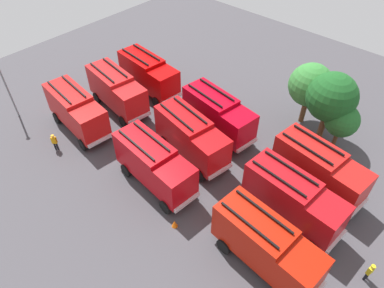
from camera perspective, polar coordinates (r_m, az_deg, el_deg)
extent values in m
plane|color=#423F44|center=(29.73, 0.00, -1.96)|extent=(56.22, 56.22, 0.00)
cube|color=#B61211|center=(30.86, -16.26, 3.22)|extent=(2.45, 2.72, 2.60)
cube|color=#8C9EAD|center=(29.90, -15.39, 2.73)|extent=(0.30, 2.12, 1.46)
cube|color=#B61211|center=(33.43, -19.25, 6.24)|extent=(5.04, 2.99, 2.90)
cube|color=black|center=(32.76, -18.83, 8.94)|extent=(4.31, 0.57, 0.12)
cube|color=black|center=(32.39, -20.95, 7.92)|extent=(4.31, 0.57, 0.12)
cube|color=silver|center=(30.73, -14.75, 0.53)|extent=(0.45, 2.38, 0.28)
cylinder|color=black|center=(32.04, -13.72, 1.88)|extent=(1.13, 0.46, 1.10)
cylinder|color=black|center=(31.38, -17.40, -0.08)|extent=(1.13, 0.46, 1.10)
cylinder|color=black|center=(35.65, -17.83, 5.73)|extent=(1.13, 0.46, 1.10)
cylinder|color=black|center=(35.06, -21.20, 4.02)|extent=(1.13, 0.46, 1.10)
cube|color=#B2050C|center=(24.99, -2.69, -6.32)|extent=(2.40, 2.68, 2.60)
cube|color=#8C9EAD|center=(24.24, -1.07, -7.23)|extent=(0.26, 2.12, 1.46)
cube|color=#B2050C|center=(26.83, -7.60, -1.89)|extent=(4.99, 2.90, 2.90)
cube|color=black|center=(26.03, -6.72, 1.27)|extent=(4.31, 0.49, 0.12)
cube|color=black|center=(25.48, -9.15, -0.14)|extent=(4.31, 0.49, 0.12)
cube|color=silver|center=(25.31, -0.80, -9.53)|extent=(0.40, 2.38, 0.28)
cylinder|color=black|center=(26.59, -0.32, -7.39)|extent=(1.13, 0.44, 1.10)
cylinder|color=black|center=(25.65, -4.33, -10.20)|extent=(1.13, 0.44, 1.10)
cylinder|color=black|center=(29.20, -6.86, -1.89)|extent=(1.13, 0.44, 1.10)
cylinder|color=black|center=(28.35, -10.69, -4.21)|extent=(1.13, 0.44, 1.10)
cube|color=#B01506|center=(22.12, 17.32, -19.44)|extent=(2.39, 2.67, 2.60)
cube|color=#8C9EAD|center=(21.76, 19.90, -20.62)|extent=(0.25, 2.12, 1.46)
cube|color=#B01506|center=(22.68, 9.98, -14.05)|extent=(4.98, 2.87, 2.90)
cube|color=black|center=(21.75, 11.64, -10.71)|extent=(4.32, 0.46, 0.12)
cube|color=black|center=(21.05, 9.29, -12.87)|extent=(4.32, 0.46, 0.12)
cylinder|color=black|center=(24.03, 18.59, -19.51)|extent=(1.12, 0.44, 1.10)
cylinder|color=black|center=(25.01, 9.12, -12.90)|extent=(1.12, 0.44, 1.10)
cylinder|color=black|center=(23.93, 5.28, -16.28)|extent=(1.12, 0.44, 1.10)
cube|color=red|center=(32.55, -9.95, 6.81)|extent=(2.51, 2.77, 2.60)
cube|color=#8C9EAD|center=(31.62, -8.98, 6.42)|extent=(0.36, 2.12, 1.46)
cube|color=red|center=(35.06, -13.11, 9.52)|extent=(5.09, 3.11, 2.90)
cube|color=black|center=(34.50, -12.54, 12.13)|extent=(4.30, 0.69, 0.12)
cube|color=black|center=(34.00, -14.54, 11.26)|extent=(4.30, 0.69, 0.12)
cube|color=silver|center=(32.40, -8.56, 4.24)|extent=(0.51, 2.38, 0.28)
cylinder|color=black|center=(33.80, -7.75, 5.36)|extent=(1.14, 0.49, 1.10)
cylinder|color=black|center=(32.91, -11.19, 3.65)|extent=(1.14, 0.49, 1.10)
cylinder|color=black|center=(37.33, -12.06, 8.82)|extent=(1.14, 0.49, 1.10)
cylinder|color=black|center=(36.52, -15.26, 7.33)|extent=(1.14, 0.49, 1.10)
cube|color=#B70B0F|center=(27.06, 3.09, -1.45)|extent=(2.58, 2.83, 2.60)
cube|color=#8C9EAD|center=(26.30, 4.60, -2.23)|extent=(0.43, 2.11, 1.46)
cube|color=#B70B0F|center=(28.94, -1.42, 2.59)|extent=(5.14, 3.25, 2.90)
cube|color=black|center=(28.27, -0.36, 5.56)|extent=(4.28, 0.83, 0.12)
cube|color=black|center=(27.63, -2.61, 4.48)|extent=(4.28, 0.83, 0.12)
cube|color=silver|center=(27.29, 4.64, -4.55)|extent=(0.59, 2.38, 0.28)
cylinder|color=black|center=(28.65, 5.05, -2.82)|extent=(1.14, 0.53, 1.10)
cylinder|color=black|center=(27.53, 1.34, -5.07)|extent=(1.14, 0.53, 1.10)
cylinder|color=black|center=(31.32, -0.96, 2.24)|extent=(1.14, 0.53, 1.10)
cylinder|color=black|center=(30.31, -4.55, 0.38)|extent=(1.14, 0.53, 1.10)
cube|color=#B10E14|center=(24.59, 20.86, -11.55)|extent=(2.39, 2.67, 2.60)
cube|color=#8C9EAD|center=(24.21, 23.16, -12.45)|extent=(0.25, 2.12, 1.46)
cube|color=#B10E14|center=(25.22, 14.29, -6.98)|extent=(4.98, 2.87, 2.90)
cube|color=black|center=(24.51, 15.85, -3.74)|extent=(4.32, 0.46, 0.12)
cube|color=black|center=(23.64, 13.96, -5.45)|extent=(4.32, 0.46, 0.12)
cube|color=silver|center=(25.34, 22.53, -14.53)|extent=(0.39, 2.38, 0.28)
cylinder|color=black|center=(26.50, 21.73, -12.17)|extent=(1.12, 0.44, 1.10)
cylinder|color=black|center=(25.09, 18.93, -15.52)|extent=(1.12, 0.44, 1.10)
cylinder|color=black|center=(27.56, 13.15, -6.54)|extent=(1.12, 0.44, 1.10)
cylinder|color=black|center=(26.20, 9.99, -9.38)|extent=(1.12, 0.44, 1.10)
cube|color=#B60202|center=(34.65, -4.64, 9.84)|extent=(2.41, 2.69, 2.60)
cube|color=#8C9EAD|center=(33.78, -3.52, 9.58)|extent=(0.27, 2.12, 1.46)
cube|color=#B60202|center=(36.99, -8.16, 12.17)|extent=(5.00, 2.92, 2.90)
cube|color=black|center=(36.55, -7.52, 14.67)|extent=(4.31, 0.51, 0.12)
cube|color=black|center=(35.89, -9.31, 13.90)|extent=(4.31, 0.51, 0.12)
cube|color=silver|center=(34.52, -3.26, 7.46)|extent=(0.41, 2.38, 0.28)
cylinder|color=black|center=(36.00, -2.80, 8.39)|extent=(1.13, 0.45, 1.10)
cylinder|color=black|center=(34.81, -5.82, 6.82)|extent=(1.13, 0.45, 1.10)
cylinder|color=black|center=(39.29, -7.55, 11.33)|extent=(1.13, 0.45, 1.10)
cylinder|color=black|center=(38.21, -10.45, 9.96)|extent=(1.13, 0.45, 1.10)
cube|color=#B30314|center=(29.45, 7.54, 2.63)|extent=(2.52, 2.78, 2.60)
cube|color=#8C9EAD|center=(28.75, 9.09, 2.04)|extent=(0.37, 2.12, 1.46)
cube|color=#B30314|center=(31.23, 2.98, 6.06)|extent=(5.09, 3.13, 2.90)
cube|color=black|center=(30.71, 4.04, 8.89)|extent=(4.30, 0.70, 0.12)
cube|color=black|center=(29.93, 2.10, 7.95)|extent=(4.30, 0.70, 0.12)
cube|color=silver|center=(29.65, 8.99, -0.23)|extent=(0.52, 2.38, 0.28)
cylinder|color=black|center=(31.08, 9.09, 1.19)|extent=(1.14, 0.50, 1.10)
cylinder|color=black|center=(29.72, 5.93, -0.79)|extent=(1.14, 0.50, 1.10)
cylinder|color=black|center=(33.61, 3.02, 5.50)|extent=(1.14, 0.50, 1.10)
cylinder|color=black|center=(32.36, -0.14, 3.83)|extent=(1.14, 0.50, 1.10)
cube|color=red|center=(27.01, 24.26, -6.54)|extent=(2.50, 2.76, 2.60)
cube|color=#8C9EAD|center=(26.63, 26.32, -7.33)|extent=(0.35, 2.12, 1.46)
cube|color=red|center=(27.74, 18.40, -2.37)|extent=(5.08, 3.08, 2.90)
cube|color=black|center=(27.18, 19.95, 0.64)|extent=(4.30, 0.66, 0.12)
cube|color=black|center=(26.22, 18.29, -0.68)|extent=(4.30, 0.66, 0.12)
cube|color=silver|center=(27.66, 25.65, -9.45)|extent=(0.50, 2.38, 0.28)
cylinder|color=black|center=(28.90, 24.91, -7.51)|extent=(1.14, 0.49, 1.10)
cylinder|color=black|center=(27.31, 22.41, -10.22)|extent=(1.14, 0.49, 1.10)
cylinder|color=black|center=(30.06, 17.20, -2.33)|extent=(1.14, 0.49, 1.10)
cylinder|color=black|center=(28.54, 14.37, -4.61)|extent=(1.14, 0.49, 1.10)
cylinder|color=black|center=(40.77, -8.39, 12.22)|extent=(0.16, 0.16, 0.75)
cylinder|color=black|center=(40.75, -8.69, 12.18)|extent=(0.16, 0.16, 0.75)
cube|color=gold|center=(40.41, -8.64, 13.05)|extent=(0.43, 0.48, 0.65)
sphere|color=tan|center=(40.20, -8.71, 13.57)|extent=(0.21, 0.21, 0.21)
cylinder|color=gold|center=(40.16, -8.72, 13.68)|extent=(0.26, 0.26, 0.06)
cylinder|color=black|center=(25.44, 26.52, -18.83)|extent=(0.16, 0.16, 0.74)
cylinder|color=black|center=(25.56, 26.81, -18.56)|extent=(0.16, 0.16, 0.74)
cube|color=gold|center=(24.94, 27.18, -17.91)|extent=(0.35, 0.47, 0.64)
sphere|color=tan|center=(24.60, 27.51, -17.41)|extent=(0.21, 0.21, 0.21)
cylinder|color=gold|center=(24.53, 27.57, -17.31)|extent=(0.26, 0.26, 0.06)
cylinder|color=black|center=(25.00, 16.36, -15.67)|extent=(0.16, 0.16, 0.74)
cylinder|color=black|center=(25.08, 16.78, -15.51)|extent=(0.16, 0.16, 0.74)
cube|color=gold|center=(24.47, 16.89, -14.74)|extent=(0.42, 0.48, 0.64)
sphere|color=beige|center=(24.12, 17.10, -14.20)|extent=(0.21, 0.21, 0.21)
cylinder|color=gold|center=(24.05, 17.14, -14.09)|extent=(0.26, 0.26, 0.06)
cylinder|color=black|center=(32.25, -21.18, -0.32)|extent=(0.16, 0.16, 0.74)
cylinder|color=black|center=(32.34, -21.52, -0.29)|extent=(0.16, 0.16, 0.74)
cube|color=orange|center=(31.86, -21.66, 0.59)|extent=(0.48, 0.45, 0.64)
sphere|color=tan|center=(31.59, -21.85, 1.16)|extent=(0.21, 0.21, 0.21)
cylinder|color=orange|center=(31.54, -21.89, 1.27)|extent=(0.26, 0.26, 0.06)
cylinder|color=brown|center=(34.10, 17.77, 5.22)|extent=(0.48, 0.48, 2.40)
sphere|color=#337A33|center=(32.52, 18.83, 9.14)|extent=(3.85, 3.85, 3.85)
cylinder|color=brown|center=(32.67, 20.51, 2.77)|extent=(0.52, 0.52, 2.62)
sphere|color=#19511E|center=(30.90, 21.89, 7.12)|extent=(4.19, 4.19, 4.19)
cylinder|color=brown|center=(32.40, 22.35, 0.74)|extent=(0.35, 0.35, 1.76)
sphere|color=#236628|center=(31.14, 23.35, 3.56)|extent=(2.82, 2.82, 2.82)
cone|color=#F2600C|center=(25.07, -2.87, -12.88)|extent=(0.43, 0.43, 0.62)
cylinder|color=slate|center=(36.15, -27.98, 8.02)|extent=(0.16, 0.16, 6.23)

